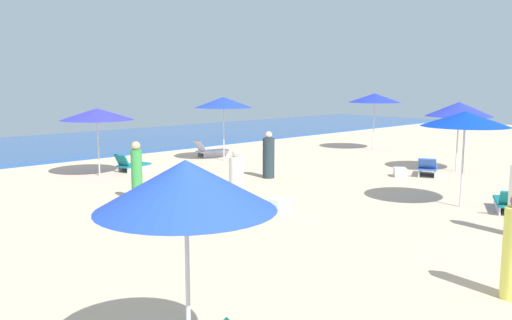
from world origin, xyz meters
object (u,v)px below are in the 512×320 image
Objects in this scene: umbrella_3 at (459,109)px; lounge_chair_5_0 at (509,203)px; umbrella_4 at (375,98)px; umbrella_5 at (465,119)px; cooler_box_1 at (279,205)px; umbrella_6 at (223,102)px; lounge_chair_6_0 at (211,151)px; lounge_chair_3_0 at (428,168)px; beachgoer_2 at (236,180)px; lounge_chair_1_0 at (132,165)px; cooler_box_0 at (400,172)px; umbrella_1 at (97,114)px; beachgoer_1 at (269,157)px; beachgoer_0 at (137,173)px; umbrella_0 at (186,185)px.

umbrella_3 is 6.37m from lounge_chair_5_0.
umbrella_4 is 12.27m from lounge_chair_5_0.
umbrella_5 is 5.16× the size of cooler_box_1.
umbrella_6 is (-7.27, 2.25, -0.07)m from umbrella_4.
lounge_chair_6_0 is 10.13m from cooler_box_1.
lounge_chair_6_0 reaches higher than lounge_chair_3_0.
beachgoer_2 is 1.35m from cooler_box_1.
lounge_chair_1_0 reaches higher than cooler_box_0.
lounge_chair_5_0 is at bearing 115.11° from lounge_chair_3_0.
lounge_chair_1_0 is at bearing 110.46° from lounge_chair_6_0.
umbrella_3 reaches higher than lounge_chair_5_0.
umbrella_5 is at bearing 122.82° from beachgoer_2.
umbrella_1 reaches higher than cooler_box_1.
beachgoer_1 is at bearing -110.40° from umbrella_6.
lounge_chair_6_0 is at bearing 53.34° from cooler_box_1.
lounge_chair_1_0 is 4.54m from lounge_chair_6_0.
lounge_chair_5_0 is at bearing -64.38° from beachgoer_0.
lounge_chair_3_0 is 0.95× the size of lounge_chair_6_0.
cooler_box_1 is (1.85, -3.49, -0.60)m from beachgoer_0.
lounge_chair_3_0 is 0.96× the size of beachgoer_1.
umbrella_0 is 13.41m from umbrella_1.
umbrella_6 is (5.34, -0.26, 0.25)m from umbrella_1.
umbrella_3 reaches higher than cooler_box_1.
umbrella_1 is at bearing 144.96° from beachgoer_1.
lounge_chair_3_0 is 0.61× the size of umbrella_5.
umbrella_4 is (18.06, 9.74, 0.26)m from umbrella_0.
umbrella_0 is 0.94× the size of umbrella_6.
beachgoer_0 reaches higher than lounge_chair_5_0.
umbrella_6 is (4.05, -0.33, 2.12)m from lounge_chair_1_0.
umbrella_1 reaches higher than lounge_chair_3_0.
cooler_box_0 is (2.43, 4.49, -0.09)m from lounge_chair_5_0.
umbrella_3 is at bearing -80.59° from lounge_chair_5_0.
umbrella_0 is 10.40m from lounge_chair_5_0.
lounge_chair_6_0 is 5.67m from beachgoer_1.
umbrella_4 is 7.52m from cooler_box_0.
cooler_box_0 is (-0.81, 0.57, -0.12)m from lounge_chair_3_0.
umbrella_0 is 0.99× the size of umbrella_5.
lounge_chair_6_0 is at bearing -137.44° from beachgoer_2.
umbrella_1 is 11.49m from umbrella_5.
beachgoer_2 is (-12.24, -4.02, -1.74)m from umbrella_4.
lounge_chair_1_0 is at bearing 167.16° from umbrella_4.
lounge_chair_5_0 reaches higher than cooler_box_1.
beachgoer_0 is at bearing 61.74° from umbrella_0.
lounge_chair_1_0 is (1.29, 0.07, -1.87)m from umbrella_1.
umbrella_1 is 1.65× the size of beachgoer_2.
lounge_chair_6_0 is 0.97× the size of beachgoer_0.
beachgoer_2 is at bearing 98.26° from cooler_box_1.
lounge_chair_3_0 reaches higher than lounge_chair_1_0.
beachgoer_1 is at bearing -13.06° from beachgoer_0.
umbrella_4 is at bearing 61.08° from umbrella_3.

